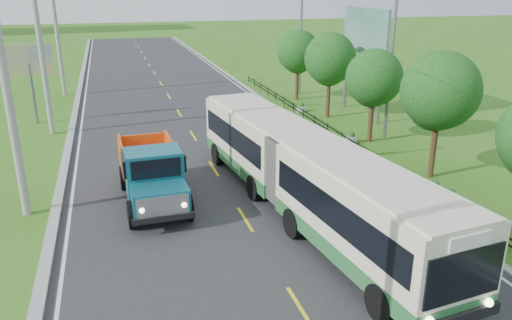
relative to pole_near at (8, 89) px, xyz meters
name	(u,v)px	position (x,y,z in m)	size (l,w,h in m)	color
ground	(301,309)	(8.26, -9.00, -5.09)	(240.00, 240.00, 0.00)	#336A19
road	(188,128)	(8.26, 11.00, -5.08)	(14.00, 120.00, 0.02)	#28282B
curb_left	(71,136)	(1.06, 11.00, -5.02)	(0.40, 120.00, 0.15)	#9E9E99
curb_right	(292,119)	(15.41, 11.00, -5.04)	(0.30, 120.00, 0.10)	#9E9E99
edge_line_left	(80,136)	(1.61, 11.00, -5.07)	(0.12, 120.00, 0.00)	silver
edge_line_right	(285,120)	(14.91, 11.00, -5.07)	(0.12, 120.00, 0.00)	silver
centre_dash	(301,309)	(8.26, -9.00, -5.07)	(0.12, 2.20, 0.00)	yellow
railing_right	(342,139)	(16.26, 5.00, -4.79)	(0.04, 40.00, 0.60)	black
pole_near	(8,89)	(0.00, 0.00, 0.00)	(3.51, 0.32, 10.00)	gray
pole_mid	(42,51)	(0.00, 12.00, 0.00)	(3.51, 0.32, 10.00)	gray
pole_far	(57,33)	(0.00, 24.00, 0.00)	(3.51, 0.32, 10.00)	gray
tree_third	(439,94)	(18.12, -0.86, -1.11)	(3.60, 3.62, 6.00)	#382314
tree_fourth	(373,80)	(18.12, 5.14, -1.51)	(3.24, 3.31, 5.40)	#382314
tree_fifth	(330,61)	(18.12, 11.14, -1.24)	(3.48, 3.52, 5.80)	#382314
tree_back	(298,53)	(18.12, 17.14, -1.44)	(3.30, 3.36, 5.50)	#382314
streetlight_mid	(389,57)	(18.90, 5.00, -0.19)	(3.02, 0.20, 9.07)	slate
streetlight_far	(299,35)	(18.90, 19.00, -0.19)	(3.02, 0.20, 9.07)	slate
planter_near	(434,189)	(16.86, -3.00, -4.81)	(0.64, 0.64, 0.67)	silver
planter_mid	(351,138)	(16.86, 5.00, -4.81)	(0.64, 0.64, 0.67)	silver
planter_far	(301,108)	(16.86, 13.00, -4.81)	(0.64, 0.64, 0.67)	silver
billboard_left	(29,65)	(-1.24, 15.00, -1.23)	(3.00, 0.20, 5.20)	slate
billboard_right	(365,38)	(20.56, 11.00, 0.25)	(0.24, 6.00, 7.30)	slate
bus	(304,169)	(10.61, -3.19, -3.16)	(4.52, 16.84, 3.21)	#296735
dump_truck	(152,170)	(4.98, -0.27, -3.63)	(2.61, 6.25, 2.59)	#12596C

